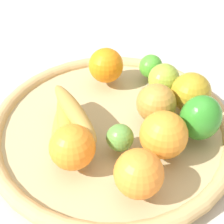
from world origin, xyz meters
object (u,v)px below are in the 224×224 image
at_px(orange_3, 139,174).
at_px(apple_2, 164,79).
at_px(orange_0, 72,147).
at_px(bell_pepper, 201,118).
at_px(apple_1, 191,92).
at_px(lime_0, 151,66).
at_px(banana_bunch, 67,119).
at_px(apple_0, 156,103).
at_px(orange_2, 106,65).
at_px(lime_1, 120,138).
at_px(orange_1, 164,135).

bearing_deg(orange_3, apple_2, 103.20).
distance_m(orange_0, bell_pepper, 0.23).
xyz_separation_m(bell_pepper, apple_1, (-0.04, 0.07, -0.00)).
bearing_deg(bell_pepper, apple_1, -109.16).
xyz_separation_m(lime_0, bell_pepper, (0.15, -0.13, 0.02)).
relative_size(lime_0, orange_3, 0.68).
relative_size(banana_bunch, apple_0, 2.21).
height_order(orange_2, lime_1, orange_2).
bearing_deg(lime_1, banana_bunch, -174.10).
bearing_deg(orange_0, lime_1, 52.74).
bearing_deg(apple_2, orange_1, -68.75).
xyz_separation_m(orange_2, lime_0, (0.08, 0.06, -0.01)).
bearing_deg(orange_1, apple_1, 88.71).
bearing_deg(lime_1, lime_0, 100.07).
bearing_deg(banana_bunch, orange_2, 96.25).
bearing_deg(banana_bunch, apple_1, 44.74).
bearing_deg(apple_0, lime_0, 117.03).
bearing_deg(bell_pepper, apple_0, -53.16).
xyz_separation_m(orange_2, apple_1, (0.19, -0.01, 0.00)).
bearing_deg(banana_bunch, orange_1, 12.14).
xyz_separation_m(orange_2, bell_pepper, (0.23, -0.07, 0.01)).
bearing_deg(lime_1, apple_0, 76.18).
xyz_separation_m(apple_2, lime_1, (-0.01, -0.18, -0.01)).
distance_m(orange_0, lime_0, 0.29).
relative_size(orange_0, lime_0, 1.46).
bearing_deg(orange_2, apple_0, -24.76).
height_order(orange_2, lime_0, orange_2).
bearing_deg(bell_pepper, orange_2, -66.90).
relative_size(orange_0, apple_1, 0.97).
distance_m(orange_2, apple_1, 0.19).
bearing_deg(lime_0, orange_1, -61.55).
bearing_deg(apple_1, orange_3, -91.57).
bearing_deg(lime_0, apple_2, -41.47).
height_order(orange_1, apple_0, orange_1).
bearing_deg(orange_1, bell_pepper, 58.21).
bearing_deg(orange_1, lime_1, -159.14).
distance_m(lime_1, apple_0, 0.10).
xyz_separation_m(orange_3, bell_pepper, (0.04, 0.16, 0.00)).
relative_size(orange_2, apple_0, 1.00).
relative_size(banana_bunch, bell_pepper, 1.93).
height_order(orange_2, orange_3, orange_3).
distance_m(orange_0, apple_0, 0.18).
height_order(apple_2, apple_0, apple_0).
bearing_deg(lime_1, orange_1, 20.86).
bearing_deg(apple_1, orange_2, 178.28).
bearing_deg(apple_2, orange_2, -171.75).
relative_size(orange_2, apple_1, 0.96).
distance_m(orange_0, orange_3, 0.12).
distance_m(orange_2, lime_1, 0.20).
xyz_separation_m(apple_2, orange_3, (0.06, -0.25, 0.01)).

